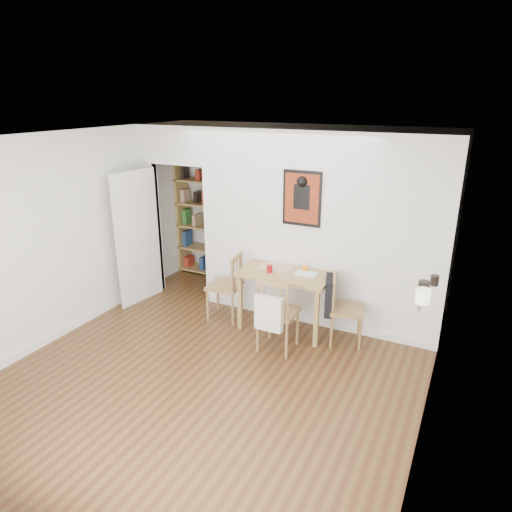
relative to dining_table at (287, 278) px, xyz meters
The scene contains 15 objects.
ground 1.35m from the dining_table, 105.96° to the right, with size 5.20×5.20×0.00m, color #51391A.
room_shell 0.66m from the dining_table, 131.49° to the left, with size 5.20×5.20×5.20m.
dining_table is the anchor object (origin of this frame).
chair_left 0.93m from the dining_table, behind, with size 0.55×0.55×0.96m.
chair_right 0.86m from the dining_table, ahead, with size 0.61×0.56×0.91m.
chair_front 0.63m from the dining_table, 77.74° to the right, with size 0.50×0.56×0.98m.
bookshelf 2.48m from the dining_table, 149.17° to the left, with size 0.89×0.36×2.11m.
fireplace 2.03m from the dining_table, 24.75° to the right, with size 0.45×1.25×1.16m.
red_glass 0.28m from the dining_table, 143.21° to the right, with size 0.08×0.08×0.10m, color maroon.
orange_fruit 0.28m from the dining_table, 24.11° to the left, with size 0.08×0.08×0.08m, color orange.
placemat 0.22m from the dining_table, 157.10° to the left, with size 0.44×0.33×0.00m, color #C0B29E.
notebook 0.29m from the dining_table, ahead, with size 0.28×0.21×0.01m, color silver.
mantel_lamp 2.22m from the dining_table, 33.18° to the right, with size 0.13×0.13×0.21m.
ceramic_jar_a 1.99m from the dining_table, 23.84° to the right, with size 0.11×0.11×0.13m, color black.
ceramic_jar_b 1.97m from the dining_table, 15.39° to the right, with size 0.09×0.09×0.11m, color black.
Camera 1 is at (2.43, -4.08, 3.00)m, focal length 32.00 mm.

